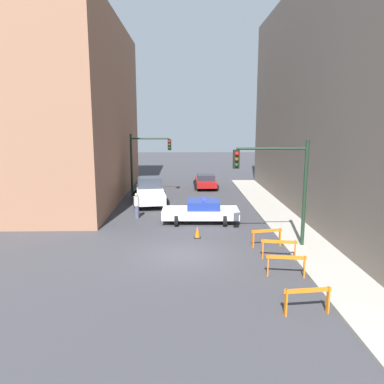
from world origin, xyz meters
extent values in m
plane|color=#38383D|center=(0.00, 0.00, 0.00)|extent=(120.00, 120.00, 0.00)
cube|color=#9E998E|center=(6.20, 0.00, 0.06)|extent=(2.40, 44.00, 0.12)
cube|color=#93664C|center=(-12.00, 14.00, 7.03)|extent=(14.00, 20.00, 14.07)
cylinder|color=black|center=(5.90, 1.01, 2.72)|extent=(0.18, 0.18, 5.20)
cylinder|color=black|center=(4.20, 1.01, 4.92)|extent=(3.40, 0.12, 0.12)
cube|color=black|center=(2.50, 1.01, 4.42)|extent=(0.30, 0.22, 0.90)
sphere|color=red|center=(2.50, 0.86, 4.69)|extent=(0.18, 0.18, 0.18)
sphere|color=#4C3D0C|center=(2.50, 0.86, 4.42)|extent=(0.18, 0.18, 0.18)
sphere|color=#0C4219|center=(2.50, 0.86, 4.15)|extent=(0.18, 0.18, 0.18)
cylinder|color=black|center=(-4.40, 14.45, 2.60)|extent=(0.18, 0.18, 5.20)
cylinder|color=black|center=(-2.80, 14.45, 4.80)|extent=(3.20, 0.12, 0.12)
cube|color=black|center=(-1.20, 14.45, 4.30)|extent=(0.30, 0.22, 0.90)
sphere|color=red|center=(-1.20, 14.30, 4.57)|extent=(0.18, 0.18, 0.18)
sphere|color=#4C3D0C|center=(-1.20, 14.30, 4.30)|extent=(0.18, 0.18, 0.18)
sphere|color=#0C4219|center=(-1.20, 14.30, 4.03)|extent=(0.18, 0.18, 0.18)
cube|color=white|center=(1.00, 5.73, 0.60)|extent=(4.74, 1.96, 0.55)
cube|color=navy|center=(1.18, 5.72, 1.14)|extent=(2.01, 1.67, 0.52)
cylinder|color=black|center=(-0.48, 4.91, 0.33)|extent=(0.24, 0.66, 0.66)
cylinder|color=black|center=(-0.44, 6.61, 0.33)|extent=(0.24, 0.66, 0.66)
cylinder|color=black|center=(2.43, 4.84, 0.33)|extent=(0.24, 0.66, 0.66)
cylinder|color=black|center=(2.47, 6.55, 0.33)|extent=(0.24, 0.66, 0.66)
cube|color=#2633BF|center=(1.18, 5.72, 1.46)|extent=(0.23, 1.39, 0.12)
cube|color=silver|center=(-2.59, 11.18, 0.75)|extent=(2.70, 5.62, 0.70)
cube|color=#2D333D|center=(-2.73, 12.25, 1.50)|extent=(2.05, 1.96, 0.80)
cylinder|color=black|center=(-3.72, 12.72, 0.40)|extent=(0.83, 0.36, 0.80)
cylinder|color=black|center=(-1.90, 12.96, 0.40)|extent=(0.83, 0.36, 0.80)
cylinder|color=black|center=(-3.28, 9.40, 0.40)|extent=(0.83, 0.36, 0.80)
cylinder|color=black|center=(-1.45, 9.64, 0.40)|extent=(0.83, 0.36, 0.80)
cube|color=maroon|center=(2.04, 18.00, 0.57)|extent=(1.84, 4.32, 0.52)
cube|color=#232833|center=(2.04, 17.83, 1.07)|extent=(1.60, 1.82, 0.48)
cylinder|color=black|center=(1.20, 19.33, 0.31)|extent=(0.62, 0.23, 0.62)
cylinder|color=black|center=(2.85, 19.34, 0.31)|extent=(0.62, 0.23, 0.62)
cylinder|color=black|center=(1.22, 16.66, 0.31)|extent=(0.62, 0.23, 0.62)
cylinder|color=black|center=(2.88, 16.67, 0.31)|extent=(0.62, 0.23, 0.62)
cylinder|color=#474C66|center=(-3.08, 6.86, 0.41)|extent=(0.30, 0.30, 0.82)
cylinder|color=#B2B2B7|center=(-3.08, 6.86, 1.13)|extent=(0.38, 0.38, 0.62)
sphere|color=tan|center=(-3.08, 6.86, 1.55)|extent=(0.23, 0.23, 0.22)
cube|color=orange|center=(3.98, -5.64, 0.83)|extent=(1.60, 0.22, 0.14)
cube|color=orange|center=(3.26, -5.72, 0.45)|extent=(0.07, 0.16, 0.90)
cube|color=orange|center=(4.69, -5.56, 0.45)|extent=(0.07, 0.16, 0.90)
cube|color=orange|center=(4.09, -2.65, 0.83)|extent=(1.59, 0.28, 0.14)
cube|color=orange|center=(3.38, -2.55, 0.45)|extent=(0.07, 0.17, 0.90)
cube|color=orange|center=(4.81, -2.76, 0.45)|extent=(0.07, 0.17, 0.90)
cube|color=orange|center=(4.30, -0.68, 0.83)|extent=(1.59, 0.32, 0.14)
cube|color=orange|center=(3.59, -0.56, 0.45)|extent=(0.08, 0.17, 0.90)
cube|color=orange|center=(5.01, -0.80, 0.45)|extent=(0.08, 0.17, 0.90)
cube|color=orange|center=(4.12, 1.06, 0.83)|extent=(1.58, 0.36, 0.14)
cube|color=orange|center=(3.42, 0.92, 0.45)|extent=(0.08, 0.17, 0.90)
cube|color=orange|center=(4.83, 1.20, 0.45)|extent=(0.08, 0.17, 0.90)
cube|color=black|center=(0.70, 2.59, 0.02)|extent=(0.36, 0.36, 0.04)
cone|color=#F2600C|center=(0.70, 2.59, 0.35)|extent=(0.28, 0.28, 0.62)
camera|label=1|loc=(-0.01, -16.82, 6.19)|focal=35.00mm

